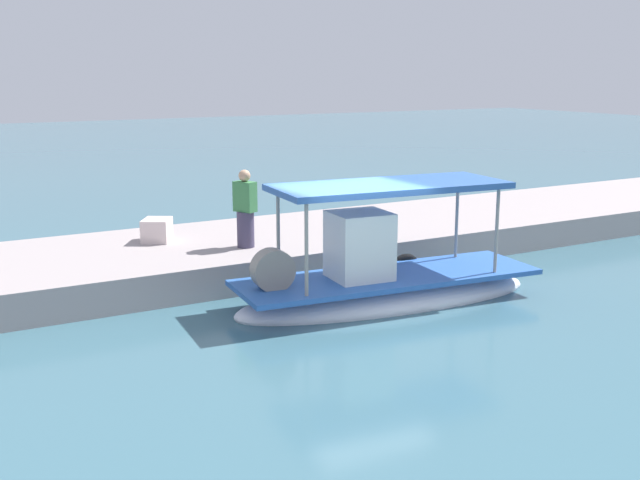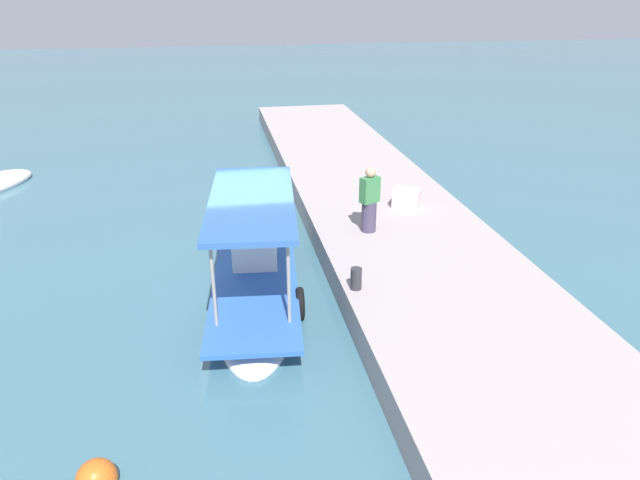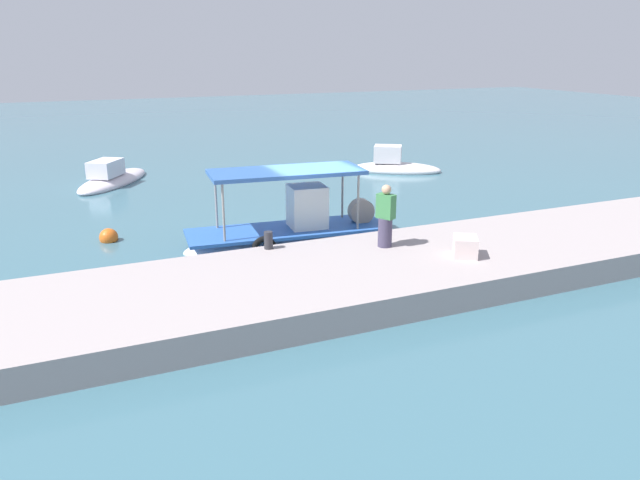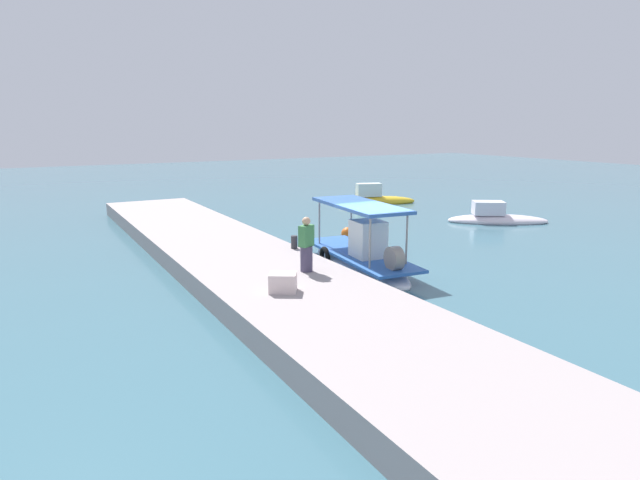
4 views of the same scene
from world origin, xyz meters
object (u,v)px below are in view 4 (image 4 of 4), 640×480
(mooring_bollard, at_px, (294,242))
(cargo_crate, at_px, (283,282))
(marker_buoy, at_px, (347,233))
(main_fishing_boat, at_px, (360,257))
(fisherman_near_bollard, at_px, (306,247))
(moored_boat_far, at_px, (375,200))
(moored_boat_near, at_px, (496,219))

(mooring_bollard, bearing_deg, cargo_crate, -30.21)
(mooring_bollard, xyz_separation_m, marker_buoy, (-3.77, 4.74, -0.81))
(main_fishing_boat, xyz_separation_m, marker_buoy, (-5.18, 2.72, -0.29))
(fisherman_near_bollard, xyz_separation_m, moored_boat_far, (-14.69, 13.01, -1.20))
(main_fishing_boat, relative_size, fisherman_near_bollard, 3.81)
(marker_buoy, xyz_separation_m, moored_boat_near, (0.95, 8.92, 0.08))
(marker_buoy, xyz_separation_m, moored_boat_far, (-7.92, 7.20, 0.15))
(main_fishing_boat, xyz_separation_m, cargo_crate, (3.11, -4.64, 0.55))
(fisherman_near_bollard, relative_size, moored_boat_near, 0.32)
(marker_buoy, relative_size, moored_boat_near, 0.11)
(cargo_crate, height_order, moored_boat_near, cargo_crate)
(moored_boat_near, bearing_deg, moored_boat_far, -168.99)
(fisherman_near_bollard, xyz_separation_m, mooring_bollard, (-2.99, 1.08, -0.54))
(fisherman_near_bollard, relative_size, marker_buoy, 2.93)
(main_fishing_boat, relative_size, cargo_crate, 8.89)
(main_fishing_boat, height_order, moored_boat_near, main_fishing_boat)
(main_fishing_boat, relative_size, moored_boat_far, 1.20)
(main_fishing_boat, xyz_separation_m, fisherman_near_bollard, (1.58, -3.09, 1.07))
(moored_boat_far, bearing_deg, main_fishing_boat, -37.12)
(fisherman_near_bollard, xyz_separation_m, cargo_crate, (1.53, -1.55, -0.52))
(mooring_bollard, relative_size, marker_buoy, 0.81)
(fisherman_near_bollard, distance_m, marker_buoy, 9.02)
(main_fishing_boat, xyz_separation_m, moored_boat_near, (-4.23, 11.65, -0.20))
(cargo_crate, bearing_deg, mooring_bollard, 149.79)
(main_fishing_boat, bearing_deg, fisherman_near_bollard, -62.92)
(mooring_bollard, height_order, marker_buoy, mooring_bollard)
(moored_boat_near, bearing_deg, main_fishing_boat, -70.04)
(main_fishing_boat, bearing_deg, moored_boat_near, 109.96)
(marker_buoy, bearing_deg, fisherman_near_bollard, -40.68)
(cargo_crate, bearing_deg, moored_boat_far, 138.08)
(cargo_crate, relative_size, moored_boat_far, 0.13)
(fisherman_near_bollard, relative_size, mooring_bollard, 3.62)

